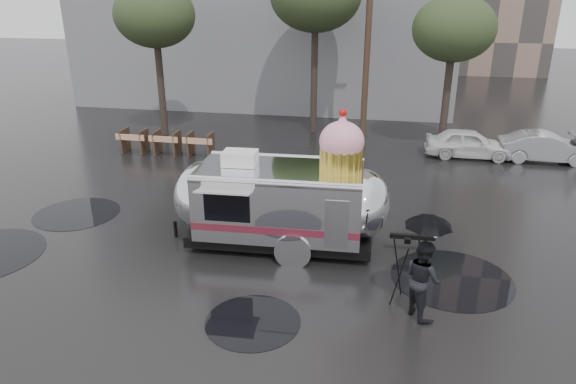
# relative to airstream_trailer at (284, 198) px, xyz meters

# --- Properties ---
(ground) EXTENTS (120.00, 120.00, 0.00)m
(ground) POSITION_rel_airstream_trailer_xyz_m (-1.04, -2.67, -1.37)
(ground) COLOR black
(ground) RESTS_ON ground
(puddles) EXTENTS (15.21, 7.87, 0.01)m
(puddles) POSITION_rel_airstream_trailer_xyz_m (-3.44, -1.69, -1.37)
(puddles) COLOR black
(puddles) RESTS_ON ground
(utility_pole) EXTENTS (1.60, 0.28, 9.00)m
(utility_pole) POSITION_rel_airstream_trailer_xyz_m (1.46, 11.33, 3.25)
(utility_pole) COLOR #473323
(utility_pole) RESTS_ON ground
(tree_left) EXTENTS (3.64, 3.64, 6.95)m
(tree_left) POSITION_rel_airstream_trailer_xyz_m (-8.04, 10.33, 4.11)
(tree_left) COLOR #382D26
(tree_left) RESTS_ON ground
(tree_right) EXTENTS (3.36, 3.36, 6.42)m
(tree_right) POSITION_rel_airstream_trailer_xyz_m (4.96, 10.33, 3.68)
(tree_right) COLOR #382D26
(tree_right) RESTS_ON ground
(barricade_row) EXTENTS (4.30, 0.80, 1.00)m
(barricade_row) POSITION_rel_airstream_trailer_xyz_m (-6.59, 7.29, -0.85)
(barricade_row) COLOR #473323
(barricade_row) RESTS_ON ground
(airstream_trailer) EXTENTS (7.27, 2.94, 3.91)m
(airstream_trailer) POSITION_rel_airstream_trailer_xyz_m (0.00, 0.00, 0.00)
(airstream_trailer) COLOR silver
(airstream_trailer) RESTS_ON ground
(person_right) EXTENTS (0.84, 0.97, 1.76)m
(person_right) POSITION_rel_airstream_trailer_xyz_m (3.52, -2.64, -0.49)
(person_right) COLOR black
(person_right) RESTS_ON ground
(umbrella_black) EXTENTS (1.19, 1.19, 2.36)m
(umbrella_black) POSITION_rel_airstream_trailer_xyz_m (3.52, -2.64, 0.58)
(umbrella_black) COLOR black
(umbrella_black) RESTS_ON ground
(tripod) EXTENTS (0.59, 0.66, 1.60)m
(tripod) POSITION_rel_airstream_trailer_xyz_m (3.16, -2.23, -0.41)
(tripod) COLOR black
(tripod) RESTS_ON ground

